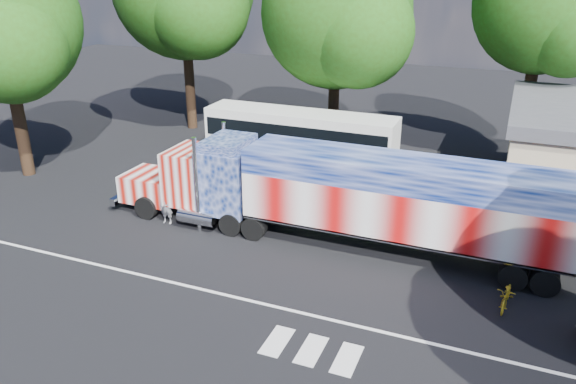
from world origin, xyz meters
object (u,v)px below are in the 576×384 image
at_px(tree_ne_a, 546,6).
at_px(coach_bus, 300,139).
at_px(bicycle, 507,296).
at_px(tree_n_mid, 339,14).
at_px(woman, 166,206).
at_px(semi_truck, 345,195).
at_px(tree_w_a, 2,24).

bearing_deg(tree_ne_a, coach_bus, -154.40).
distance_m(bicycle, tree_n_mid, 20.99).
xyz_separation_m(bicycle, tree_n_mid, (-11.52, 15.56, 8.12)).
bearing_deg(bicycle, tree_n_mid, 133.41).
height_order(woman, tree_n_mid, tree_n_mid).
relative_size(semi_truck, coach_bus, 1.83).
distance_m(coach_bus, tree_w_a, 17.26).
bearing_deg(tree_n_mid, tree_w_a, -141.86).
xyz_separation_m(tree_w_a, tree_n_mid, (14.89, 11.69, 0.09)).
height_order(tree_n_mid, tree_ne_a, tree_n_mid).
relative_size(woman, tree_w_a, 0.14).
relative_size(woman, tree_ne_a, 0.13).
xyz_separation_m(tree_n_mid, tree_ne_a, (11.62, 1.60, 0.68)).
xyz_separation_m(semi_truck, tree_ne_a, (6.99, 14.63, 6.93)).
distance_m(coach_bus, woman, 10.33).
bearing_deg(semi_truck, tree_w_a, 176.08).
bearing_deg(tree_w_a, bicycle, -8.33).
xyz_separation_m(bicycle, tree_ne_a, (0.10, 17.16, 8.80)).
relative_size(semi_truck, tree_n_mid, 1.59).
relative_size(tree_n_mid, tree_ne_a, 1.01).
height_order(bicycle, tree_ne_a, tree_ne_a).
distance_m(semi_truck, tree_ne_a, 17.64).
distance_m(tree_w_a, tree_ne_a, 29.67).
height_order(bicycle, tree_w_a, tree_w_a).
relative_size(woman, bicycle, 0.98).
bearing_deg(woman, coach_bus, 67.24).
relative_size(coach_bus, tree_ne_a, 0.88).
bearing_deg(woman, semi_truck, 1.93).
bearing_deg(tree_ne_a, woman, -134.19).
relative_size(tree_w_a, tree_ne_a, 0.96).
height_order(semi_truck, tree_w_a, tree_w_a).
distance_m(bicycle, tree_w_a, 27.87).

